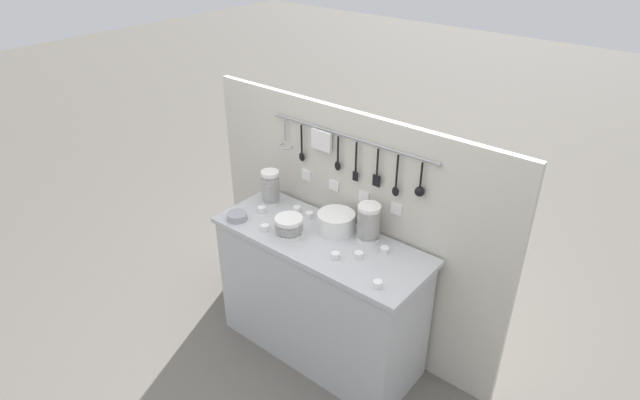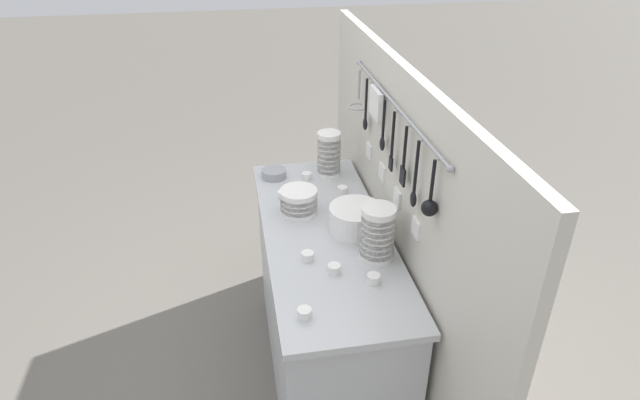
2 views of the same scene
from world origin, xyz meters
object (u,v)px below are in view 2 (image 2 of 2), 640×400
object	(u,v)px
bowl_stack_tall_left	(299,202)
cup_front_right	(346,201)
cup_front_left	(283,195)
cup_centre	(342,190)
cup_by_caddy	(304,313)
bowl_stack_wide_centre	(329,154)
cup_edge_far	(374,279)
cup_back_left	(334,269)
bowl_stack_nested_right	(378,234)
cup_beside_plates	(307,176)
plate_stack	(356,219)
steel_mixing_bowl	(274,173)
cup_edge_near	(308,256)

from	to	relation	value
bowl_stack_tall_left	cup_front_right	bearing A→B (deg)	98.82
cup_front_left	cup_centre	bearing A→B (deg)	88.97
cup_front_right	bowl_stack_tall_left	bearing A→B (deg)	-81.18
cup_front_right	cup_front_left	distance (m)	0.30
cup_by_caddy	bowl_stack_wide_centre	bearing A→B (deg)	164.72
cup_edge_far	cup_front_left	distance (m)	0.74
cup_centre	cup_back_left	bearing A→B (deg)	-14.96
bowl_stack_nested_right	cup_beside_plates	xyz separation A→B (m)	(-0.71, -0.17, -0.10)
cup_by_caddy	cup_edge_far	bearing A→B (deg)	116.56
plate_stack	cup_front_right	world-z (taller)	plate_stack
bowl_stack_nested_right	bowl_stack_wide_centre	size ratio (longest dim) A/B	0.98
cup_by_caddy	cup_centre	world-z (taller)	same
bowl_stack_tall_left	steel_mixing_bowl	distance (m)	0.38
bowl_stack_tall_left	cup_edge_near	world-z (taller)	bowl_stack_tall_left
bowl_stack_tall_left	bowl_stack_wide_centre	xyz separation A→B (m)	(-0.34, 0.20, 0.06)
cup_front_right	cup_front_left	world-z (taller)	same
plate_stack	cup_beside_plates	world-z (taller)	plate_stack
bowl_stack_tall_left	bowl_stack_nested_right	xyz separation A→B (m)	(0.40, 0.26, 0.06)
bowl_stack_wide_centre	cup_front_right	world-z (taller)	bowl_stack_wide_centre
cup_edge_near	bowl_stack_nested_right	bearing A→B (deg)	83.24
bowl_stack_tall_left	bowl_stack_nested_right	world-z (taller)	bowl_stack_nested_right
bowl_stack_nested_right	plate_stack	bearing A→B (deg)	-170.32
bowl_stack_nested_right	cup_front_right	bearing A→B (deg)	-176.14
steel_mixing_bowl	cup_by_caddy	xyz separation A→B (m)	(1.06, -0.00, -0.00)
bowl_stack_nested_right	plate_stack	size ratio (longest dim) A/B	1.01
bowl_stack_wide_centre	cup_beside_plates	distance (m)	0.16
cup_edge_near	cup_edge_far	world-z (taller)	same
bowl_stack_nested_right	cup_front_right	xyz separation A→B (m)	(-0.43, -0.03, -0.10)
cup_front_left	cup_beside_plates	bearing A→B (deg)	139.98
plate_stack	cup_beside_plates	size ratio (longest dim) A/B	4.60
bowl_stack_nested_right	cup_by_caddy	distance (m)	0.45
cup_edge_near	cup_edge_far	size ratio (longest dim) A/B	1.00
cup_by_caddy	cup_front_left	distance (m)	0.83
bowl_stack_wide_centre	cup_front_left	world-z (taller)	bowl_stack_wide_centre
plate_stack	cup_by_caddy	world-z (taller)	plate_stack
cup_front_left	cup_back_left	bearing A→B (deg)	11.88
bowl_stack_nested_right	steel_mixing_bowl	world-z (taller)	bowl_stack_nested_right
bowl_stack_wide_centre	cup_edge_near	world-z (taller)	bowl_stack_wide_centre
plate_stack	steel_mixing_bowl	xyz separation A→B (m)	(-0.56, -0.30, -0.04)
plate_stack	cup_centre	size ratio (longest dim) A/B	4.60
plate_stack	cup_front_right	distance (m)	0.22
bowl_stack_wide_centre	cup_edge_far	world-z (taller)	bowl_stack_wide_centre
cup_edge_near	bowl_stack_tall_left	bearing A→B (deg)	177.33
plate_stack	cup_edge_near	xyz separation A→B (m)	(0.18, -0.24, -0.04)
cup_front_right	cup_beside_plates	bearing A→B (deg)	-153.17
bowl_stack_nested_right	cup_edge_near	xyz separation A→B (m)	(-0.03, -0.27, -0.10)
bowl_stack_nested_right	steel_mixing_bowl	distance (m)	0.84
plate_stack	cup_by_caddy	bearing A→B (deg)	-30.67
bowl_stack_wide_centre	cup_by_caddy	size ratio (longest dim) A/B	4.76
bowl_stack_nested_right	cup_edge_far	xyz separation A→B (m)	(0.15, -0.05, -0.10)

